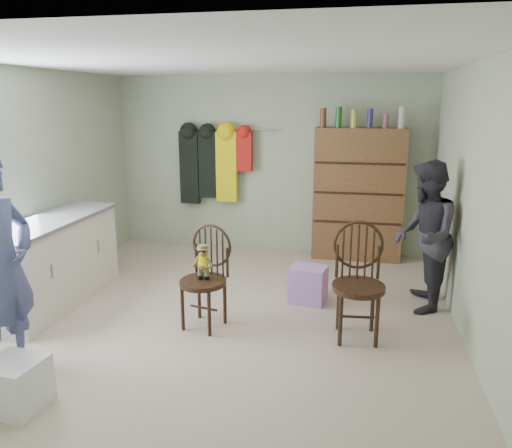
% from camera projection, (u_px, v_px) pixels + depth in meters
% --- Properties ---
extents(ground_plane, '(5.00, 5.00, 0.00)m').
position_uv_depth(ground_plane, '(228.00, 318.00, 5.08)').
color(ground_plane, '#C5B39E').
rests_on(ground_plane, ground).
extents(room_walls, '(5.00, 5.00, 5.00)m').
position_uv_depth(room_walls, '(239.00, 157.00, 5.21)').
color(room_walls, '#ABB597').
rests_on(room_walls, ground).
extents(counter, '(0.64, 1.86, 0.94)m').
position_uv_depth(counter, '(51.00, 262.00, 5.34)').
color(counter, silver).
rests_on(counter, ground).
extents(plastic_tub, '(0.42, 0.40, 0.37)m').
position_uv_depth(plastic_tub, '(16.00, 384.00, 3.57)').
color(plastic_tub, white).
rests_on(plastic_tub, ground).
extents(chair_front, '(0.53, 0.53, 1.00)m').
position_uv_depth(chair_front, '(206.00, 271.00, 4.80)').
color(chair_front, '#3D2415').
rests_on(chair_front, ground).
extents(chair_far, '(0.52, 0.52, 1.08)m').
position_uv_depth(chair_far, '(358.00, 277.00, 4.57)').
color(chair_far, '#3D2415').
rests_on(chair_far, ground).
extents(striped_bag, '(0.42, 0.36, 0.40)m').
position_uv_depth(striped_bag, '(308.00, 285.00, 5.44)').
color(striped_bag, pink).
rests_on(striped_bag, ground).
extents(person_left, '(0.50, 0.70, 1.80)m').
position_uv_depth(person_left, '(0.00, 269.00, 3.82)').
color(person_left, '#454E7F').
rests_on(person_left, ground).
extents(person_right, '(0.65, 0.81, 1.58)m').
position_uv_depth(person_right, '(424.00, 236.00, 5.15)').
color(person_right, '#2D2B33').
rests_on(person_right, ground).
extents(dresser, '(1.20, 0.39, 2.07)m').
position_uv_depth(dresser, '(358.00, 194.00, 6.81)').
color(dresser, brown).
rests_on(dresser, ground).
extents(coat_rack, '(1.42, 0.12, 1.09)m').
position_uv_depth(coat_rack, '(213.00, 164.00, 7.20)').
color(coat_rack, '#99999E').
rests_on(coat_rack, ground).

